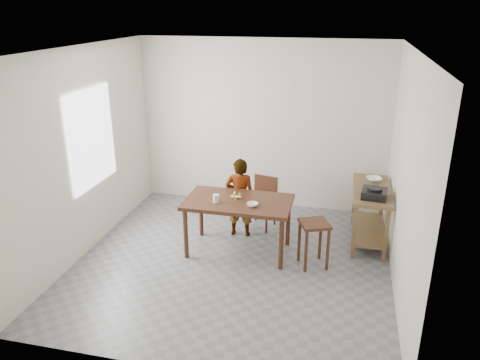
% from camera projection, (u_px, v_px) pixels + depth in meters
% --- Properties ---
extents(floor, '(4.00, 4.00, 0.04)m').
position_uv_depth(floor, '(233.00, 263.00, 6.14)').
color(floor, slate).
rests_on(floor, ground).
extents(ceiling, '(4.00, 4.00, 0.04)m').
position_uv_depth(ceiling, '(232.00, 47.00, 5.17)').
color(ceiling, white).
rests_on(ceiling, wall_back).
extents(wall_back, '(4.00, 0.04, 2.70)m').
position_uv_depth(wall_back, '(263.00, 125.00, 7.50)').
color(wall_back, beige).
rests_on(wall_back, ground).
extents(wall_front, '(4.00, 0.04, 2.70)m').
position_uv_depth(wall_front, '(173.00, 242.00, 3.82)').
color(wall_front, beige).
rests_on(wall_front, ground).
extents(wall_left, '(0.04, 4.00, 2.70)m').
position_uv_depth(wall_left, '(82.00, 153.00, 6.09)').
color(wall_left, beige).
rests_on(wall_left, ground).
extents(wall_right, '(0.04, 4.00, 2.70)m').
position_uv_depth(wall_right, '(407.00, 178.00, 5.23)').
color(wall_right, beige).
rests_on(wall_right, ground).
extents(window_pane, '(0.02, 1.10, 1.30)m').
position_uv_depth(window_pane, '(92.00, 138.00, 6.20)').
color(window_pane, white).
rests_on(window_pane, wall_left).
extents(dining_table, '(1.40, 0.80, 0.75)m').
position_uv_depth(dining_table, '(238.00, 226.00, 6.28)').
color(dining_table, '#3F2112').
rests_on(dining_table, floor).
extents(prep_counter, '(0.50, 1.20, 0.80)m').
position_uv_depth(prep_counter, '(369.00, 215.00, 6.54)').
color(prep_counter, brown).
rests_on(prep_counter, floor).
extents(child, '(0.44, 0.31, 1.16)m').
position_uv_depth(child, '(240.00, 197.00, 6.67)').
color(child, silver).
rests_on(child, floor).
extents(dining_chair, '(0.44, 0.44, 0.76)m').
position_uv_depth(dining_chair, '(261.00, 203.00, 6.97)').
color(dining_chair, '#3F2112').
rests_on(dining_chair, floor).
extents(stool, '(0.45, 0.45, 0.61)m').
position_uv_depth(stool, '(313.00, 244.00, 5.95)').
color(stool, '#3F2112').
rests_on(stool, floor).
extents(glass_tumbler, '(0.09, 0.09, 0.11)m').
position_uv_depth(glass_tumbler, '(216.00, 198.00, 6.07)').
color(glass_tumbler, silver).
rests_on(glass_tumbler, dining_table).
extents(small_bowl, '(0.18, 0.18, 0.05)m').
position_uv_depth(small_bowl, '(252.00, 205.00, 5.96)').
color(small_bowl, white).
rests_on(small_bowl, dining_table).
extents(banana, '(0.17, 0.13, 0.06)m').
position_uv_depth(banana, '(236.00, 196.00, 6.20)').
color(banana, '#FCE54F').
rests_on(banana, dining_table).
extents(serving_bowl, '(0.27, 0.27, 0.05)m').
position_uv_depth(serving_bowl, '(374.00, 179.00, 6.66)').
color(serving_bowl, white).
rests_on(serving_bowl, prep_counter).
extents(gas_burner, '(0.35, 0.35, 0.11)m').
position_uv_depth(gas_burner, '(374.00, 194.00, 6.09)').
color(gas_burner, black).
rests_on(gas_burner, prep_counter).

